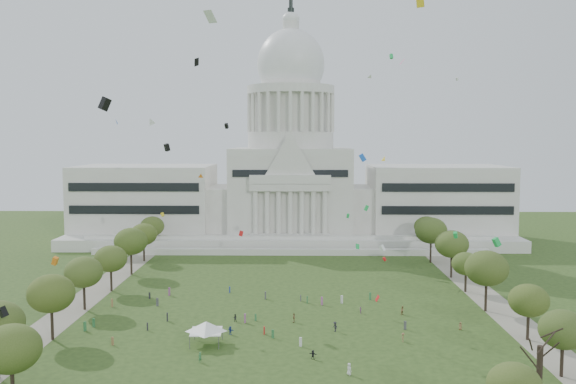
% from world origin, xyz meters
% --- Properties ---
extents(ground, '(400.00, 400.00, 0.00)m').
position_xyz_m(ground, '(0.00, 0.00, 0.00)').
color(ground, '#2B4419').
rests_on(ground, ground).
extents(capitol, '(160.00, 64.50, 91.30)m').
position_xyz_m(capitol, '(0.00, 113.59, 22.30)').
color(capitol, silver).
rests_on(capitol, ground).
extents(path_left, '(8.00, 160.00, 0.04)m').
position_xyz_m(path_left, '(-48.00, 30.00, 0.02)').
color(path_left, gray).
rests_on(path_left, ground).
extents(path_right, '(8.00, 160.00, 0.04)m').
position_xyz_m(path_right, '(48.00, 30.00, 0.02)').
color(path_right, gray).
rests_on(path_right, ground).
extents(row_tree_r_0, '(7.67, 7.67, 10.91)m').
position_xyz_m(row_tree_r_0, '(44.94, -19.59, 7.75)').
color(row_tree_r_0, black).
rests_on(row_tree_r_0, ground).
extents(row_tree_l_1, '(8.86, 8.86, 12.59)m').
position_xyz_m(row_tree_l_1, '(-44.07, -2.96, 8.95)').
color(row_tree_l_1, black).
rests_on(row_tree_l_1, ground).
extents(row_tree_r_1, '(7.58, 7.58, 10.78)m').
position_xyz_m(row_tree_r_1, '(46.22, -1.75, 7.66)').
color(row_tree_r_1, black).
rests_on(row_tree_r_1, ground).
extents(row_tree_l_2, '(8.42, 8.42, 11.97)m').
position_xyz_m(row_tree_l_2, '(-45.04, 17.30, 8.51)').
color(row_tree_l_2, black).
rests_on(row_tree_l_2, ground).
extents(row_tree_r_2, '(9.55, 9.55, 13.58)m').
position_xyz_m(row_tree_r_2, '(44.17, 17.44, 9.66)').
color(row_tree_r_2, black).
rests_on(row_tree_r_2, ground).
extents(row_tree_l_3, '(8.12, 8.12, 11.55)m').
position_xyz_m(row_tree_l_3, '(-44.09, 33.92, 8.21)').
color(row_tree_l_3, black).
rests_on(row_tree_l_3, ground).
extents(row_tree_r_3, '(7.01, 7.01, 9.98)m').
position_xyz_m(row_tree_r_3, '(44.40, 34.48, 7.08)').
color(row_tree_r_3, black).
rests_on(row_tree_r_3, ground).
extents(row_tree_l_4, '(9.29, 9.29, 13.21)m').
position_xyz_m(row_tree_l_4, '(-44.08, 52.42, 9.39)').
color(row_tree_l_4, black).
rests_on(row_tree_l_4, ground).
extents(row_tree_r_4, '(9.19, 9.19, 13.06)m').
position_xyz_m(row_tree_r_4, '(44.76, 50.04, 9.29)').
color(row_tree_r_4, black).
rests_on(row_tree_r_4, ground).
extents(row_tree_l_5, '(8.33, 8.33, 11.85)m').
position_xyz_m(row_tree_l_5, '(-45.22, 71.01, 8.42)').
color(row_tree_l_5, black).
rests_on(row_tree_l_5, ground).
extents(row_tree_r_5, '(9.82, 9.82, 13.96)m').
position_xyz_m(row_tree_r_5, '(43.49, 70.19, 9.93)').
color(row_tree_r_5, black).
rests_on(row_tree_r_5, ground).
extents(row_tree_l_6, '(8.19, 8.19, 11.64)m').
position_xyz_m(row_tree_l_6, '(-46.87, 89.14, 8.27)').
color(row_tree_l_6, black).
rests_on(row_tree_l_6, ground).
extents(row_tree_r_6, '(8.42, 8.42, 11.97)m').
position_xyz_m(row_tree_r_6, '(45.96, 88.13, 8.51)').
color(row_tree_r_6, black).
rests_on(row_tree_r_6, ground).
extents(near_tree_0, '(8.47, 8.47, 12.04)m').
position_xyz_m(near_tree_0, '(-38.00, -32.00, 8.56)').
color(near_tree_0, black).
rests_on(near_tree_0, ground).
extents(big_bare_tree, '(6.00, 5.00, 12.80)m').
position_xyz_m(big_bare_tree, '(38.00, -28.00, 8.67)').
color(big_bare_tree, black).
rests_on(big_bare_tree, ground).
extents(event_tent, '(8.40, 8.40, 4.44)m').
position_xyz_m(event_tent, '(-14.44, -5.05, 3.44)').
color(event_tent, '#4C4C4C').
rests_on(event_tent, ground).
extents(person_0, '(0.90, 0.89, 1.57)m').
position_xyz_m(person_0, '(35.11, 4.24, 0.78)').
color(person_0, olive).
rests_on(person_0, ground).
extents(person_2, '(1.11, 1.07, 1.97)m').
position_xyz_m(person_2, '(25.34, 14.38, 0.99)').
color(person_2, olive).
rests_on(person_2, ground).
extents(person_3, '(1.28, 1.43, 1.99)m').
position_xyz_m(person_3, '(9.96, 2.75, 0.99)').
color(person_3, '#26262B').
rests_on(person_3, ground).
extents(person_4, '(0.72, 1.19, 1.95)m').
position_xyz_m(person_4, '(1.79, 8.67, 0.97)').
color(person_4, olive).
rests_on(person_4, ground).
extents(person_5, '(1.53, 1.44, 1.63)m').
position_xyz_m(person_5, '(-10.59, 0.63, 0.81)').
color(person_5, navy).
rests_on(person_5, ground).
extents(person_6, '(1.01, 1.15, 1.98)m').
position_xyz_m(person_6, '(10.87, -19.40, 0.99)').
color(person_6, silver).
rests_on(person_6, ground).
extents(person_7, '(0.82, 0.81, 1.83)m').
position_xyz_m(person_7, '(-14.18, -14.22, 0.91)').
color(person_7, '#33723F').
rests_on(person_7, ground).
extents(person_8, '(0.85, 0.60, 1.61)m').
position_xyz_m(person_8, '(-10.54, 8.97, 0.80)').
color(person_8, '#26262B').
rests_on(person_8, ground).
extents(person_9, '(0.79, 1.20, 1.72)m').
position_xyz_m(person_9, '(22.40, -3.17, 0.86)').
color(person_9, olive).
rests_on(person_9, ground).
extents(person_10, '(0.61, 0.91, 1.43)m').
position_xyz_m(person_10, '(16.34, 15.46, 0.72)').
color(person_10, '#994C8C').
rests_on(person_10, ground).
extents(person_11, '(1.60, 1.05, 1.61)m').
position_xyz_m(person_11, '(5.20, -12.41, 0.80)').
color(person_11, '#26262B').
rests_on(person_11, ground).
extents(distant_crowd, '(64.34, 39.03, 1.94)m').
position_xyz_m(distant_crowd, '(-12.40, 14.42, 0.88)').
color(distant_crowd, '#33723F').
rests_on(distant_crowd, ground).
extents(kite_swarm, '(82.92, 101.85, 67.52)m').
position_xyz_m(kite_swarm, '(-1.45, 8.78, 31.93)').
color(kite_swarm, white).
rests_on(kite_swarm, ground).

